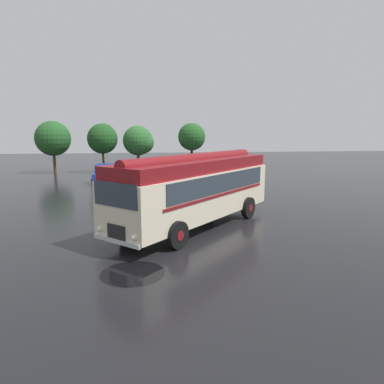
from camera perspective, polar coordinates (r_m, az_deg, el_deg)
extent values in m
plane|color=black|center=(16.63, -2.67, -5.61)|extent=(120.00, 120.00, 0.00)
cube|color=beige|center=(16.20, 0.73, -0.21)|extent=(8.72, 8.96, 2.10)
cube|color=maroon|center=(16.02, 0.74, 4.48)|extent=(8.44, 8.67, 0.56)
cylinder|color=maroon|center=(16.00, 0.74, 5.40)|extent=(7.00, 7.28, 0.60)
cube|color=#2D3842|center=(15.68, 5.15, 1.52)|extent=(5.55, 5.81, 0.84)
cube|color=#2D3842|center=(17.10, -2.16, 2.25)|extent=(5.55, 5.81, 0.84)
cube|color=maroon|center=(15.69, 4.92, -0.47)|extent=(5.69, 5.95, 0.12)
cube|color=maroon|center=(17.10, -2.35, 0.42)|extent=(5.69, 5.95, 0.12)
cube|color=#2D3842|center=(12.39, -12.74, -0.47)|extent=(1.61, 1.55, 0.88)
cube|color=black|center=(12.70, -12.52, -6.57)|extent=(0.69, 0.67, 0.56)
cube|color=silver|center=(12.78, -12.53, -8.01)|extent=(1.79, 1.71, 0.16)
sphere|color=white|center=(12.07, -9.67, -7.50)|extent=(0.22, 0.22, 0.22)
sphere|color=white|center=(13.36, -15.13, -5.98)|extent=(0.22, 0.22, 0.22)
cylinder|color=black|center=(13.27, -2.42, -7.18)|extent=(0.96, 0.99, 1.10)
cylinder|color=maroon|center=(13.27, -2.42, -7.18)|extent=(0.50, 0.50, 0.39)
cylinder|color=black|center=(14.96, -10.30, -5.36)|extent=(0.96, 0.99, 1.10)
cylinder|color=maroon|center=(14.96, -10.30, -5.36)|extent=(0.50, 0.50, 0.39)
cylinder|color=black|center=(18.21, 9.36, -2.58)|extent=(0.96, 0.99, 1.10)
cylinder|color=maroon|center=(18.21, 9.36, -2.58)|extent=(0.50, 0.50, 0.39)
cylinder|color=black|center=(19.47, 2.50, -1.64)|extent=(0.96, 0.99, 1.10)
cylinder|color=maroon|center=(19.47, 2.50, -1.64)|extent=(0.50, 0.50, 0.39)
cube|color=navy|center=(31.11, -14.29, 2.65)|extent=(1.74, 4.22, 0.70)
cube|color=navy|center=(31.18, -14.32, 3.90)|extent=(1.52, 2.20, 0.64)
cube|color=#2D3842|center=(31.11, -12.93, 3.95)|extent=(0.04, 1.93, 0.50)
cube|color=#2D3842|center=(31.27, -15.70, 3.86)|extent=(0.04, 1.93, 0.50)
cylinder|color=black|center=(29.79, -12.82, 1.71)|extent=(0.21, 0.64, 0.64)
cylinder|color=black|center=(29.98, -16.18, 1.62)|extent=(0.21, 0.64, 0.64)
cylinder|color=black|center=(32.36, -12.49, 2.37)|extent=(0.21, 0.64, 0.64)
cylinder|color=black|center=(32.54, -15.58, 2.28)|extent=(0.21, 0.64, 0.64)
cube|color=#144C28|center=(31.55, -9.00, 2.93)|extent=(2.19, 4.37, 0.70)
cube|color=#144C28|center=(31.63, -9.00, 4.17)|extent=(1.75, 2.35, 0.64)
cube|color=#2D3842|center=(31.53, -7.63, 4.19)|extent=(0.26, 1.92, 0.50)
cube|color=#2D3842|center=(31.74, -10.35, 4.15)|extent=(0.26, 1.92, 0.50)
cylinder|color=black|center=(30.21, -7.67, 1.99)|extent=(0.28, 0.66, 0.64)
cylinder|color=black|center=(30.46, -10.96, 1.96)|extent=(0.28, 0.66, 0.64)
cylinder|color=black|center=(32.77, -7.15, 2.62)|extent=(0.28, 0.66, 0.64)
cylinder|color=black|center=(33.01, -10.19, 2.59)|extent=(0.28, 0.66, 0.64)
cube|color=black|center=(31.45, -4.21, 3.00)|extent=(2.14, 4.36, 0.70)
cube|color=black|center=(31.53, -4.21, 4.25)|extent=(1.72, 2.33, 0.64)
cube|color=#2D3842|center=(31.50, -2.83, 4.26)|extent=(0.23, 1.92, 0.50)
cube|color=#2D3842|center=(31.57, -5.59, 4.23)|extent=(0.23, 1.92, 0.50)
cylinder|color=black|center=(30.18, -2.63, 2.06)|extent=(0.27, 0.66, 0.64)
cylinder|color=black|center=(30.26, -5.97, 2.03)|extent=(0.27, 0.66, 0.64)
cylinder|color=black|center=(32.76, -2.56, 2.68)|extent=(0.27, 0.66, 0.64)
cylinder|color=black|center=(32.83, -5.64, 2.66)|extent=(0.27, 0.66, 0.64)
cube|color=#B7BABF|center=(31.60, 1.03, 3.06)|extent=(1.77, 4.23, 0.70)
cube|color=#B7BABF|center=(31.68, 1.00, 4.30)|extent=(1.53, 2.21, 0.64)
cube|color=#2D3842|center=(31.79, 2.36, 4.31)|extent=(0.06, 1.93, 0.50)
cube|color=#2D3842|center=(31.58, -0.37, 4.28)|extent=(0.06, 1.93, 0.50)
cylinder|color=black|center=(30.51, 3.01, 2.14)|extent=(0.21, 0.64, 0.64)
cylinder|color=black|center=(30.26, -0.28, 2.09)|extent=(0.21, 0.64, 0.64)
cylinder|color=black|center=(33.05, 2.23, 2.75)|extent=(0.21, 0.64, 0.64)
cylinder|color=black|center=(32.82, -0.81, 2.70)|extent=(0.21, 0.64, 0.64)
cylinder|color=#4C3823|center=(40.53, -21.93, 4.60)|extent=(0.30, 0.30, 2.36)
sphere|color=#235623|center=(40.41, -22.17, 8.26)|extent=(3.76, 3.76, 3.76)
sphere|color=#235623|center=(40.14, -22.79, 8.23)|extent=(2.73, 2.73, 2.73)
cylinder|color=#4C3823|center=(39.50, -14.55, 4.97)|extent=(0.25, 0.25, 2.50)
sphere|color=#1E4C1E|center=(39.37, -14.70, 8.58)|extent=(3.31, 3.31, 3.31)
sphere|color=#1E4C1E|center=(39.51, -14.51, 9.14)|extent=(2.59, 2.59, 2.59)
cylinder|color=#4C3823|center=(39.64, -8.92, 5.01)|extent=(0.36, 0.36, 2.26)
sphere|color=#2D662D|center=(39.51, -9.01, 8.46)|extent=(3.35, 3.35, 3.35)
sphere|color=#2D662D|center=(39.29, -8.13, 8.14)|extent=(2.41, 2.41, 2.41)
cylinder|color=#4C3823|center=(39.09, -0.05, 5.45)|extent=(0.30, 0.30, 2.79)
sphere|color=#235623|center=(38.98, -0.05, 9.19)|extent=(3.07, 3.07, 3.07)
sphere|color=#235623|center=(39.06, -0.23, 8.82)|extent=(2.37, 2.37, 2.37)
cone|color=orange|center=(15.09, -11.42, -6.34)|extent=(0.36, 0.36, 0.55)
cylinder|color=black|center=(11.41, -9.84, -13.18)|extent=(2.08, 2.08, 0.01)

